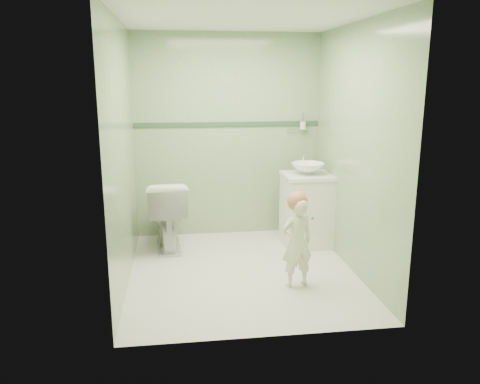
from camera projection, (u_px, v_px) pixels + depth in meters
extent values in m
plane|color=silver|center=(242.00, 271.00, 4.75)|extent=(2.50, 2.50, 0.00)
cube|color=#82A474|center=(228.00, 137.00, 5.68)|extent=(2.20, 0.04, 2.40)
cube|color=#82A474|center=(267.00, 179.00, 3.27)|extent=(2.20, 0.04, 2.40)
cube|color=#82A474|center=(123.00, 155.00, 4.33)|extent=(0.04, 2.50, 2.40)
cube|color=#82A474|center=(354.00, 150.00, 4.62)|extent=(0.04, 2.50, 2.40)
plane|color=white|center=(242.00, 17.00, 4.19)|extent=(2.50, 2.50, 0.00)
cube|color=#2F4D35|center=(228.00, 124.00, 5.63)|extent=(2.20, 0.02, 0.05)
cube|color=silver|center=(306.00, 211.00, 5.44)|extent=(0.52, 0.50, 0.80)
cube|color=white|center=(307.00, 176.00, 5.35)|extent=(0.54, 0.52, 0.04)
imported|color=white|center=(308.00, 169.00, 5.33)|extent=(0.37, 0.37, 0.13)
cylinder|color=silver|center=(303.00, 161.00, 5.51)|extent=(0.03, 0.03, 0.18)
cylinder|color=silver|center=(305.00, 154.00, 5.44)|extent=(0.02, 0.12, 0.02)
cylinder|color=silver|center=(297.00, 129.00, 5.72)|extent=(0.26, 0.02, 0.02)
cylinder|color=silver|center=(303.00, 125.00, 5.70)|extent=(0.07, 0.07, 0.09)
cylinder|color=#3A67C4|center=(302.00, 119.00, 5.67)|extent=(0.01, 0.01, 0.17)
cylinder|color=purple|center=(303.00, 119.00, 5.67)|extent=(0.01, 0.01, 0.17)
imported|color=white|center=(167.00, 214.00, 5.33)|extent=(0.49, 0.80, 0.79)
imported|color=#EBE6CC|center=(297.00, 243.00, 4.33)|extent=(0.34, 0.26, 0.84)
sphere|color=#C17049|center=(297.00, 201.00, 4.27)|extent=(0.19, 0.19, 0.19)
cylinder|color=#17816B|center=(313.00, 218.00, 4.18)|extent=(0.05, 0.14, 0.06)
cube|color=white|center=(304.00, 213.00, 4.20)|extent=(0.03, 0.03, 0.02)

